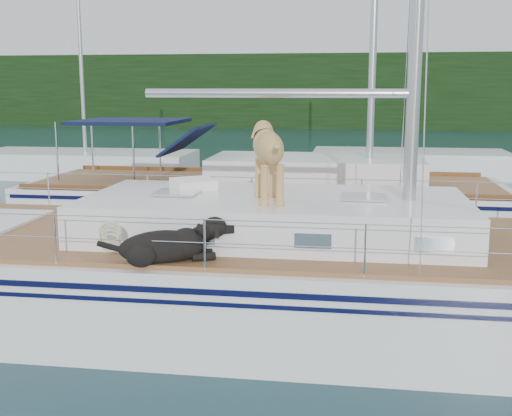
# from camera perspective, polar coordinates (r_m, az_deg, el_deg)

# --- Properties ---
(ground) EXTENTS (120.00, 120.00, 0.00)m
(ground) POSITION_cam_1_polar(r_m,az_deg,el_deg) (9.44, -3.23, -9.73)
(ground) COLOR black
(ground) RESTS_ON ground
(tree_line) EXTENTS (90.00, 3.00, 6.00)m
(tree_line) POSITION_cam_1_polar(r_m,az_deg,el_deg) (53.69, 6.67, 10.26)
(tree_line) COLOR black
(tree_line) RESTS_ON ground
(shore_bank) EXTENTS (92.00, 1.00, 1.20)m
(shore_bank) POSITION_cam_1_polar(r_m,az_deg,el_deg) (54.95, 6.66, 7.76)
(shore_bank) COLOR #595147
(shore_bank) RESTS_ON ground
(main_sailboat) EXTENTS (12.00, 3.95, 14.01)m
(main_sailboat) POSITION_cam_1_polar(r_m,az_deg,el_deg) (9.19, -2.70, -5.80)
(main_sailboat) COLOR white
(main_sailboat) RESTS_ON ground
(neighbor_sailboat) EXTENTS (11.00, 3.50, 13.30)m
(neighbor_sailboat) POSITION_cam_1_polar(r_m,az_deg,el_deg) (15.01, 1.15, 0.44)
(neighbor_sailboat) COLOR white
(neighbor_sailboat) RESTS_ON ground
(bg_boat_west) EXTENTS (8.00, 3.00, 11.65)m
(bg_boat_west) POSITION_cam_1_polar(r_m,az_deg,el_deg) (24.86, -14.87, 3.73)
(bg_boat_west) COLOR white
(bg_boat_west) RESTS_ON ground
(bg_boat_center) EXTENTS (7.20, 3.00, 11.65)m
(bg_boat_center) POSITION_cam_1_polar(r_m,az_deg,el_deg) (24.91, 13.49, 3.81)
(bg_boat_center) COLOR white
(bg_boat_center) RESTS_ON ground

